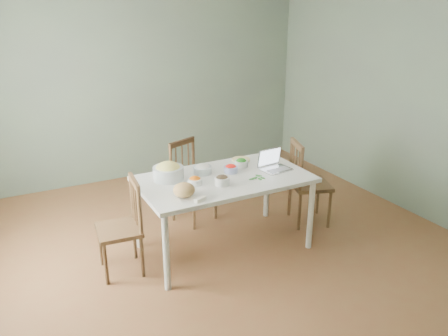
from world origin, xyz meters
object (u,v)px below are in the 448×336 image
chair_right (311,182)px  laptop (277,161)px  bread_boule (184,190)px  chair_left (119,228)px  chair_far (194,182)px  dining_table (224,213)px  bowl_squash (168,171)px

chair_right → laptop: size_ratio=3.32×
bread_boule → chair_left: bearing=150.0°
chair_right → laptop: laptop is taller
chair_left → chair_far: bearing=127.1°
chair_left → bread_boule: (0.55, -0.32, 0.40)m
chair_far → chair_left: bearing=-169.5°
dining_table → bread_boule: (-0.54, -0.25, 0.47)m
bread_boule → bowl_squash: size_ratio=0.66×
chair_far → bowl_squash: bearing=-154.9°
chair_left → chair_right: bearing=95.2°
chair_far → chair_left: chair_far is taller
chair_left → bread_boule: size_ratio=4.68×
dining_table → laptop: bearing=-7.3°
chair_left → laptop: 1.74m
dining_table → laptop: size_ratio=5.72×
chair_left → bread_boule: chair_left is taller
chair_left → dining_table: bearing=91.6°
chair_left → bowl_squash: bowl_squash is taller
chair_far → chair_right: size_ratio=0.97×
dining_table → chair_right: (1.17, 0.07, 0.10)m
chair_far → chair_left: (-1.08, -0.67, -0.01)m
bread_boule → dining_table: bearing=25.0°
chair_far → chair_left: 1.27m
chair_left → chair_right: size_ratio=0.94×
dining_table → bread_boule: bread_boule is taller
bread_boule → chair_far: bearing=62.0°
dining_table → chair_right: chair_right is taller
chair_far → chair_right: 1.37m
bread_boule → laptop: size_ratio=0.67×
chair_right → laptop: (-0.59, -0.14, 0.41)m
chair_right → dining_table: bearing=112.0°
dining_table → chair_far: chair_far is taller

